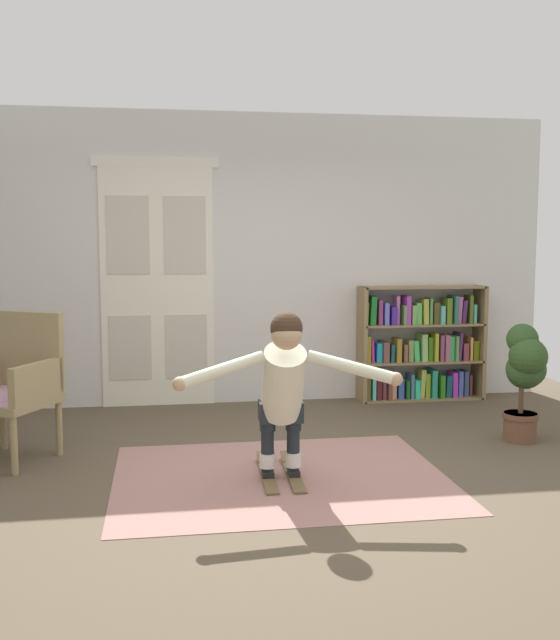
% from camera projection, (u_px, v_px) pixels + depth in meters
% --- Properties ---
extents(ground_plane, '(7.20, 7.20, 0.00)m').
position_uv_depth(ground_plane, '(305.00, 481.00, 5.10)').
color(ground_plane, brown).
extents(back_wall, '(6.00, 0.10, 2.90)m').
position_uv_depth(back_wall, '(257.00, 259.00, 7.49)').
color(back_wall, silver).
rests_on(back_wall, ground).
extents(double_door, '(1.22, 0.05, 2.45)m').
position_uv_depth(double_door, '(157.00, 282.00, 7.30)').
color(double_door, silver).
rests_on(double_door, ground).
extents(rug, '(2.30, 1.85, 0.01)m').
position_uv_depth(rug, '(280.00, 477.00, 5.17)').
color(rug, '#9F7269').
rests_on(rug, ground).
extents(bookshelf, '(1.31, 0.30, 1.17)m').
position_uv_depth(bookshelf, '(420.00, 347.00, 7.65)').
color(bookshelf, olive).
rests_on(bookshelf, ground).
extents(wicker_chair, '(0.81, 0.81, 1.10)m').
position_uv_depth(wicker_chair, '(13.00, 383.00, 5.56)').
color(wicker_chair, '#96825A').
rests_on(wicker_chair, ground).
extents(potted_plant, '(0.36, 0.38, 0.97)m').
position_uv_depth(potted_plant, '(525.00, 372.00, 6.07)').
color(potted_plant, brown).
rests_on(potted_plant, ground).
extents(skis_pair, '(0.30, 0.78, 0.07)m').
position_uv_depth(skis_pair, '(280.00, 473.00, 5.20)').
color(skis_pair, brown).
rests_on(skis_pair, rug).
extents(person_skier, '(1.45, 0.67, 1.12)m').
position_uv_depth(person_skier, '(284.00, 382.00, 4.92)').
color(person_skier, white).
rests_on(person_skier, skis_pair).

